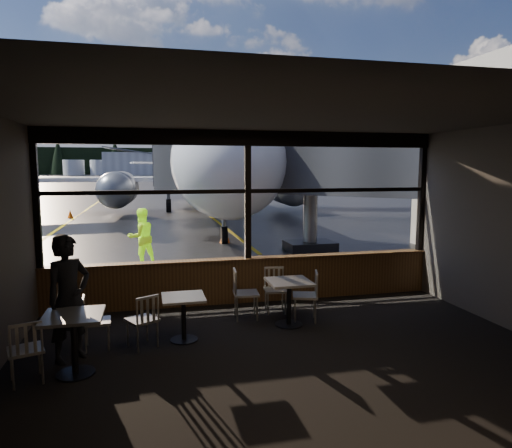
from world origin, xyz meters
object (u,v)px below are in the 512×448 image
object	(u,v)px
cafe_table_near	(289,303)
chair_near_w	(246,294)
passenger	(69,298)
ground_crew	(141,237)
jet_bridge	(318,174)
chair_near_e	(305,296)
cone_wing	(70,214)
chair_mid_s	(142,320)
cafe_table_mid	(184,319)
chair_left_s	(26,351)
chair_mid_w	(97,322)
cone_nose	(225,235)
airliner	(204,124)
cafe_table_left	(74,345)
chair_near_n	(275,291)

from	to	relation	value
cafe_table_near	chair_near_w	distance (m)	0.85
passenger	ground_crew	world-z (taller)	passenger
jet_bridge	chair_near_w	world-z (taller)	jet_bridge
chair_near_e	cone_wing	distance (m)	20.63
chair_mid_s	chair_near_w	bearing A→B (deg)	-1.43
passenger	chair_mid_s	bearing A→B (deg)	-26.89
jet_bridge	chair_near_w	distance (m)	7.88
cafe_table_near	cafe_table_mid	distance (m)	1.88
cone_wing	chair_left_s	bearing A→B (deg)	-82.67
chair_near_e	cone_wing	bearing A→B (deg)	36.94
chair_mid_w	cone_nose	world-z (taller)	chair_mid_w
cafe_table_mid	chair_near_w	size ratio (longest dim) A/B	0.78
airliner	chair_mid_s	bearing A→B (deg)	-95.92
chair_mid_w	chair_left_s	xyz separation A→B (m)	(-0.77, -0.97, 0.01)
cafe_table_near	chair_near_e	bearing A→B (deg)	25.14
chair_mid_w	cone_nose	size ratio (longest dim) A/B	1.55
cafe_table_near	cafe_table_left	size ratio (longest dim) A/B	0.97
cafe_table_mid	chair_near_e	world-z (taller)	chair_near_e
jet_bridge	ground_crew	xyz separation A→B (m)	(-5.78, -1.25, -1.74)
passenger	cone_nose	world-z (taller)	passenger
airliner	chair_near_e	distance (m)	21.38
chair_left_s	cone_nose	bearing A→B (deg)	49.17
cone_nose	airliner	bearing A→B (deg)	86.50
ground_crew	chair_near_n	bearing A→B (deg)	91.60
cafe_table_mid	chair_near_w	bearing A→B (deg)	34.53
chair_mid_w	cone_wing	world-z (taller)	chair_mid_w
cafe_table_mid	chair_near_w	world-z (taller)	chair_near_w
chair_near_n	chair_left_s	world-z (taller)	same
ground_crew	airliner	bearing A→B (deg)	-128.75
chair_mid_w	ground_crew	xyz separation A→B (m)	(0.59, 6.13, 0.40)
airliner	cafe_table_mid	size ratio (longest dim) A/B	48.37
airliner	chair_near_n	size ratio (longest dim) A/B	41.04
chair_mid_w	passenger	size ratio (longest dim) A/B	0.46
jet_bridge	cafe_table_left	bearing A→B (deg)	-128.50
cafe_table_mid	cone_wing	size ratio (longest dim) A/B	1.67
cafe_table_near	chair_near_w	world-z (taller)	chair_near_w
airliner	cafe_table_left	bearing A→B (deg)	-97.77
chair_left_s	chair_mid_s	bearing A→B (deg)	12.73
chair_near_w	passenger	distance (m)	3.11
chair_near_n	cone_wing	bearing A→B (deg)	-64.09
jet_bridge	passenger	size ratio (longest dim) A/B	6.37
chair_near_n	chair_mid_s	size ratio (longest dim) A/B	1.01
chair_near_e	cone_nose	bearing A→B (deg)	17.01
cafe_table_mid	ground_crew	xyz separation A→B (m)	(-0.72, 6.11, 0.45)
cafe_table_left	chair_near_w	xyz separation A→B (m)	(2.71, 1.72, 0.05)
cafe_table_near	cafe_table_mid	xyz separation A→B (m)	(-1.86, -0.30, -0.04)
jet_bridge	passenger	xyz separation A→B (m)	(-6.70, -7.74, -1.64)
chair_near_n	cafe_table_left	bearing A→B (deg)	36.96
chair_near_e	passenger	bearing A→B (deg)	119.45
ground_crew	cafe_table_left	bearing A→B (deg)	58.48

